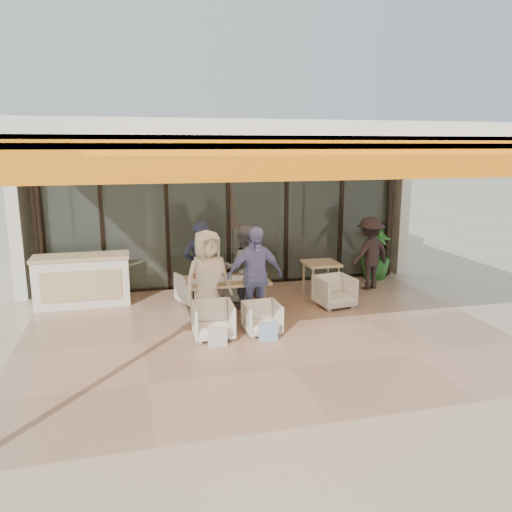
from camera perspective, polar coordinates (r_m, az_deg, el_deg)
The scene contains 21 objects.
ground at distance 8.69m, azimuth 0.84°, elevation -8.71°, with size 70.00×70.00×0.00m, color #C6B293.
terrace_floor at distance 8.69m, azimuth 0.84°, elevation -8.68°, with size 8.00×6.00×0.01m, color tan.
terrace_structure at distance 7.85m, azimuth 1.43°, elevation 13.26°, with size 8.00×6.00×3.40m.
glass_storefront at distance 11.14m, azimuth -3.18°, elevation 4.50°, with size 8.08×0.10×3.20m.
interior_block at distance 13.34m, azimuth -5.13°, elevation 8.52°, with size 9.05×3.62×3.52m.
host_counter at distance 10.49m, azimuth -19.22°, elevation -2.64°, with size 1.85×0.65×1.04m.
dining_table at distance 9.23m, azimuth -3.40°, elevation -2.98°, with size 1.50×0.90×0.93m.
chair_far_left at distance 10.15m, azimuth -6.69°, elevation -3.48°, with size 0.71×0.67×0.73m, color white.
chair_far_right at distance 10.31m, azimuth -2.05°, elevation -3.54°, with size 0.58×0.54×0.60m, color white.
chair_near_left at distance 8.37m, azimuth -4.92°, elevation -7.15°, with size 0.66×0.62×0.68m, color white.
chair_near_right at distance 8.54m, azimuth 0.69°, elevation -6.94°, with size 0.59×0.55×0.60m, color white.
diner_navy at distance 9.54m, azimuth -6.37°, elevation -1.31°, with size 0.64×0.42×1.76m, color #182035.
diner_grey at distance 9.70m, azimuth -1.44°, elevation -1.33°, with size 0.80×0.63×1.66m, color slate.
diner_cream at distance 8.68m, azimuth -5.53°, elevation -2.73°, with size 0.85×0.56×1.75m, color beige.
diner_periwinkle at distance 8.83m, azimuth -0.14°, elevation -2.30°, with size 1.04×0.43×1.78m, color #717CBC.
tote_bag_cream at distance 8.06m, azimuth -4.42°, elevation -9.21°, with size 0.30×0.10×0.34m, color silver.
tote_bag_blue at distance 8.23m, azimuth 1.42°, elevation -8.70°, with size 0.30×0.10×0.34m, color #99BFD8.
side_table at distance 10.62m, azimuth 7.44°, elevation -1.27°, with size 0.70×0.70×0.74m.
side_chair at distance 10.02m, azimuth 8.97°, elevation -3.86°, with size 0.68×0.63×0.70m, color white.
standing_woman at distance 11.28m, azimuth 12.86°, elevation 0.29°, with size 1.06×0.61×1.64m, color black.
potted_palm at distance 12.25m, azimuth 13.46°, elevation 0.31°, with size 0.71×0.71×1.26m, color #1E5919.
Camera 1 is at (-2.12, -7.82, 3.15)m, focal length 35.00 mm.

